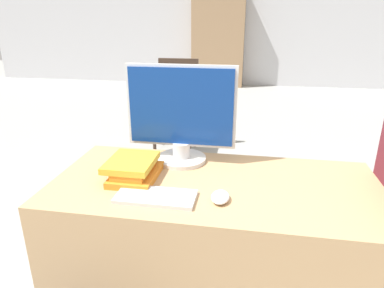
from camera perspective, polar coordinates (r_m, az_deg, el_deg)
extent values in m
cube|color=silver|center=(7.78, 9.47, 19.93)|extent=(12.00, 0.06, 2.80)
cube|color=tan|center=(1.68, 3.53, -18.14)|extent=(1.39, 0.66, 0.77)
cylinder|color=silver|center=(1.68, -1.78, -2.48)|extent=(0.24, 0.24, 0.02)
cylinder|color=silver|center=(1.66, -1.79, -0.99)|extent=(0.08, 0.08, 0.07)
cube|color=silver|center=(1.60, -1.84, 6.29)|extent=(0.52, 0.01, 0.39)
cube|color=navy|center=(1.59, -1.88, 6.25)|extent=(0.49, 0.02, 0.36)
cube|color=silver|center=(1.35, -6.04, -8.73)|extent=(0.31, 0.14, 0.02)
ellipsoid|color=white|center=(1.33, 4.73, -8.79)|extent=(0.07, 0.11, 0.03)
cube|color=orange|center=(1.52, -9.29, -5.03)|extent=(0.19, 0.27, 0.03)
cube|color=orange|center=(1.51, -9.68, -4.15)|extent=(0.14, 0.22, 0.03)
cube|color=gold|center=(1.51, -10.11, -3.03)|extent=(0.20, 0.24, 0.03)
cylinder|color=#38281E|center=(3.68, -6.29, 0.88)|extent=(0.04, 0.04, 0.41)
cylinder|color=#38281E|center=(3.59, -0.46, 0.54)|extent=(0.04, 0.04, 0.41)
cylinder|color=#38281E|center=(4.02, -4.83, 2.66)|extent=(0.04, 0.04, 0.41)
cylinder|color=#38281E|center=(3.95, 0.53, 2.38)|extent=(0.04, 0.04, 0.41)
cube|color=#38281E|center=(3.74, -2.82, 5.01)|extent=(0.44, 0.44, 0.05)
cube|color=#38281E|center=(3.86, -2.25, 10.05)|extent=(0.44, 0.04, 0.54)
cube|color=#9E7A56|center=(7.58, 4.35, 16.99)|extent=(1.10, 0.32, 1.97)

